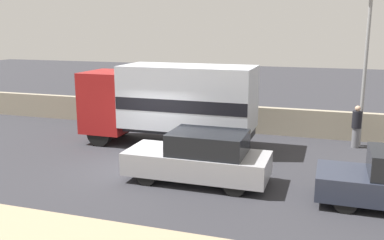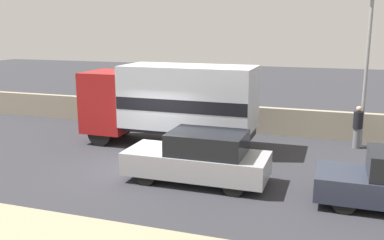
# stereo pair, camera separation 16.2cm
# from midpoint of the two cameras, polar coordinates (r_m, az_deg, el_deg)

# --- Properties ---
(ground_plane) EXTENTS (80.00, 80.00, 0.00)m
(ground_plane) POSITION_cam_midpoint_polar(r_m,az_deg,el_deg) (15.26, -6.38, -6.07)
(ground_plane) COLOR #2D2D33
(stone_wall_backdrop) EXTENTS (60.00, 0.35, 1.22)m
(stone_wall_backdrop) POSITION_cam_midpoint_polar(r_m,az_deg,el_deg) (20.51, 0.66, 0.56)
(stone_wall_backdrop) COLOR gray
(stone_wall_backdrop) RESTS_ON ground_plane
(street_lamp) EXTENTS (0.56, 0.28, 6.13)m
(street_lamp) POSITION_cam_midpoint_polar(r_m,az_deg,el_deg) (18.36, 22.58, 7.66)
(street_lamp) COLOR gray
(street_lamp) RESTS_ON ground_plane
(box_truck) EXTENTS (7.06, 2.33, 3.31)m
(box_truck) POSITION_cam_midpoint_polar(r_m,az_deg,el_deg) (17.26, -2.55, 2.61)
(box_truck) COLOR maroon
(box_truck) RESTS_ON ground_plane
(car_hatchback) EXTENTS (4.48, 1.79, 1.64)m
(car_hatchback) POSITION_cam_midpoint_polar(r_m,az_deg,el_deg) (13.39, 1.35, -5.02)
(car_hatchback) COLOR #9E9EA3
(car_hatchback) RESTS_ON ground_plane
(pedestrian) EXTENTS (0.38, 0.38, 1.72)m
(pedestrian) POSITION_cam_midpoint_polar(r_m,az_deg,el_deg) (18.38, 21.45, -0.80)
(pedestrian) COLOR slate
(pedestrian) RESTS_ON ground_plane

